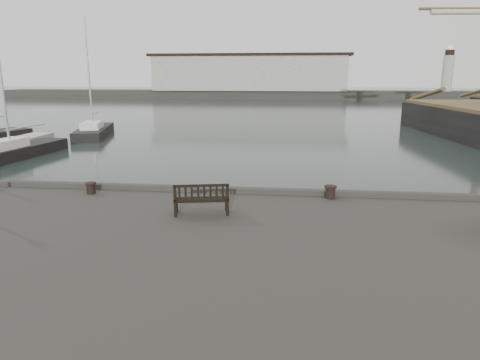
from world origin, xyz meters
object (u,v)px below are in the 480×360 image
object	(u,v)px
bench	(201,205)
yacht_d	(94,133)
bollard_right	(330,192)
bollard_left	(91,188)
yacht_c	(16,155)

from	to	relation	value
bench	yacht_d	bearing A→B (deg)	108.77
bollard_right	yacht_d	size ratio (longest dim) A/B	0.04
yacht_d	bollard_left	bearing A→B (deg)	-80.00
bollard_left	yacht_c	xyz separation A→B (m)	(-11.87, 13.38, -1.51)
bollard_left	bollard_right	distance (m)	8.12
yacht_c	yacht_d	distance (m)	11.23
bench	bollard_left	bearing A→B (deg)	145.32
yacht_c	bollard_right	bearing A→B (deg)	-26.90
bench	yacht_c	bearing A→B (deg)	124.78
bollard_left	yacht_d	xyz separation A→B (m)	(-11.46, 24.60, -1.52)
yacht_d	bench	bearing A→B (deg)	-74.22
bollard_left	yacht_d	size ratio (longest dim) A/B	0.03
bollard_right	yacht_c	bearing A→B (deg)	146.89
bollard_right	yacht_c	xyz separation A→B (m)	(-19.99, 13.03, -1.53)
bollard_right	bollard_left	bearing A→B (deg)	-177.57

